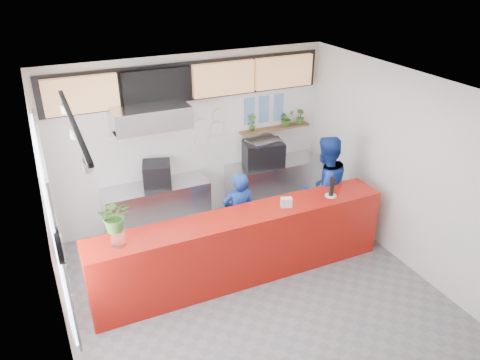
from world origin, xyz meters
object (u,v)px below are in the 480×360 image
object	(u,v)px
service_counter	(242,247)
espresso_machine	(263,154)
panini_oven	(157,174)
staff_center	(239,215)
pepper_mill	(332,187)
staff_right	(324,188)

from	to	relation	value
service_counter	espresso_machine	xyz separation A→B (m)	(1.26, 1.80, 0.58)
espresso_machine	service_counter	bearing A→B (deg)	-113.74
service_counter	panini_oven	distance (m)	2.03
panini_oven	espresso_machine	size ratio (longest dim) A/B	0.64
staff_center	pepper_mill	world-z (taller)	staff_center
service_counter	staff_center	size ratio (longest dim) A/B	3.08
service_counter	espresso_machine	world-z (taller)	espresso_machine
service_counter	espresso_machine	distance (m)	2.27
espresso_machine	pepper_mill	size ratio (longest dim) A/B	2.40
staff_center	staff_right	xyz separation A→B (m)	(1.53, -0.08, 0.18)
service_counter	staff_right	distance (m)	1.85
staff_right	service_counter	bearing A→B (deg)	11.69
staff_center	panini_oven	bearing A→B (deg)	-39.05
service_counter	staff_center	bearing A→B (deg)	69.72
panini_oven	staff_center	size ratio (longest dim) A/B	0.31
panini_oven	staff_right	world-z (taller)	staff_right
service_counter	espresso_machine	bearing A→B (deg)	55.04
service_counter	pepper_mill	world-z (taller)	pepper_mill
espresso_machine	pepper_mill	distance (m)	1.87
espresso_machine	pepper_mill	world-z (taller)	pepper_mill
panini_oven	service_counter	bearing A→B (deg)	-51.71
staff_right	pepper_mill	xyz separation A→B (m)	(-0.27, -0.56, 0.35)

